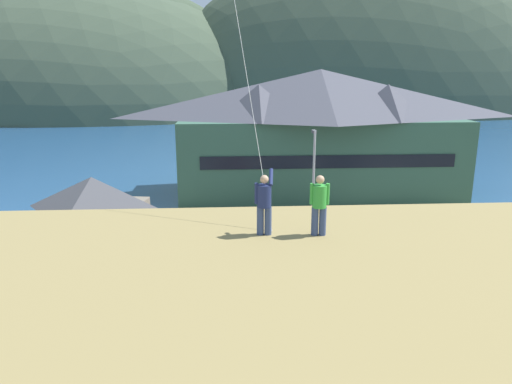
# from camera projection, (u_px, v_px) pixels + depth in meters

# --- Properties ---
(ground_plane) EXTENTS (600.00, 600.00, 0.00)m
(ground_plane) POSITION_uv_depth(u_px,v_px,m) (261.00, 312.00, 22.35)
(ground_plane) COLOR #66604C
(parking_lot_pad) EXTENTS (40.00, 20.00, 0.10)m
(parking_lot_pad) POSITION_uv_depth(u_px,v_px,m) (255.00, 269.00, 27.18)
(parking_lot_pad) COLOR gray
(parking_lot_pad) RESTS_ON ground
(bay_water) EXTENTS (360.00, 84.00, 0.03)m
(bay_water) POSITION_uv_depth(u_px,v_px,m) (236.00, 140.00, 80.37)
(bay_water) COLOR navy
(bay_water) RESTS_ON ground
(far_hill_east_peak) EXTENTS (108.73, 75.47, 69.22)m
(far_hill_east_peak) POSITION_uv_depth(u_px,v_px,m) (96.00, 113.00, 134.35)
(far_hill_east_peak) COLOR #42513D
(far_hill_east_peak) RESTS_ON ground
(far_hill_center_saddle) EXTENTS (85.46, 60.43, 69.81)m
(far_hill_center_saddle) POSITION_uv_depth(u_px,v_px,m) (124.00, 113.00, 135.43)
(far_hill_center_saddle) COLOR #3D4C38
(far_hill_center_saddle) RESTS_ON ground
(far_hill_far_shoulder) EXTENTS (116.42, 53.22, 90.40)m
(far_hill_far_shoulder) POSITION_uv_depth(u_px,v_px,m) (365.00, 113.00, 134.32)
(far_hill_far_shoulder) COLOR #42513D
(far_hill_far_shoulder) RESTS_ON ground
(harbor_lodge) EXTENTS (26.98, 10.63, 11.50)m
(harbor_lodge) POSITION_uv_depth(u_px,v_px,m) (319.00, 129.00, 43.04)
(harbor_lodge) COLOR #38604C
(harbor_lodge) RESTS_ON ground
(storage_shed_near_lot) EXTENTS (6.24, 6.36, 5.39)m
(storage_shed_near_lot) POSITION_uv_depth(u_px,v_px,m) (95.00, 220.00, 27.23)
(storage_shed_near_lot) COLOR #756B5B
(storage_shed_near_lot) RESTS_ON ground
(wharf_dock) EXTENTS (3.20, 11.87, 0.70)m
(wharf_dock) POSITION_uv_depth(u_px,v_px,m) (234.00, 166.00, 55.47)
(wharf_dock) COLOR #70604C
(wharf_dock) RESTS_ON ground
(moored_boat_wharfside) EXTENTS (2.40, 6.53, 2.16)m
(moored_boat_wharfside) POSITION_uv_depth(u_px,v_px,m) (204.00, 168.00, 52.52)
(moored_boat_wharfside) COLOR #A8A399
(moored_boat_wharfside) RESTS_ON ground
(parked_car_mid_row_far) EXTENTS (4.29, 2.22, 1.82)m
(parked_car_mid_row_far) POSITION_uv_depth(u_px,v_px,m) (379.00, 287.00, 22.57)
(parked_car_mid_row_far) COLOR silver
(parked_car_mid_row_far) RESTS_ON parking_lot_pad
(parked_car_front_row_end) EXTENTS (4.23, 2.12, 1.82)m
(parked_car_front_row_end) POSITION_uv_depth(u_px,v_px,m) (424.00, 234.00, 30.06)
(parked_car_front_row_end) COLOR slate
(parked_car_front_row_end) RESTS_ON parking_lot_pad
(parked_car_back_row_right) EXTENTS (4.29, 2.23, 1.82)m
(parked_car_back_row_right) POSITION_uv_depth(u_px,v_px,m) (90.00, 296.00, 21.66)
(parked_car_back_row_right) COLOR silver
(parked_car_back_row_right) RESTS_ON parking_lot_pad
(parked_car_front_row_silver) EXTENTS (4.35, 2.36, 1.82)m
(parked_car_front_row_silver) POSITION_uv_depth(u_px,v_px,m) (236.00, 250.00, 27.31)
(parked_car_front_row_silver) COLOR red
(parked_car_front_row_silver) RESTS_ON parking_lot_pad
(parked_car_back_row_left) EXTENTS (4.30, 2.26, 1.82)m
(parked_car_back_row_left) POSITION_uv_depth(u_px,v_px,m) (496.00, 284.00, 22.91)
(parked_car_back_row_left) COLOR slate
(parked_car_back_row_left) RESTS_ON parking_lot_pad
(parked_car_corner_spot) EXTENTS (4.22, 2.09, 1.82)m
(parked_car_corner_spot) POSITION_uv_depth(u_px,v_px,m) (318.00, 236.00, 29.63)
(parked_car_corner_spot) COLOR slate
(parked_car_corner_spot) RESTS_ON parking_lot_pad
(parking_light_pole) EXTENTS (0.24, 0.78, 7.34)m
(parking_light_pole) POSITION_uv_depth(u_px,v_px,m) (313.00, 176.00, 31.74)
(parking_light_pole) COLOR #ADADB2
(parking_light_pole) RESTS_ON parking_lot_pad
(person_kite_flyer) EXTENTS (0.56, 0.64, 1.86)m
(person_kite_flyer) POSITION_uv_depth(u_px,v_px,m) (264.00, 202.00, 13.10)
(person_kite_flyer) COLOR #384770
(person_kite_flyer) RESTS_ON grassy_hill_foreground
(person_companion) EXTENTS (0.55, 0.40, 1.74)m
(person_companion) POSITION_uv_depth(u_px,v_px,m) (319.00, 203.00, 13.05)
(person_companion) COLOR #384770
(person_companion) RESTS_ON grassy_hill_foreground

